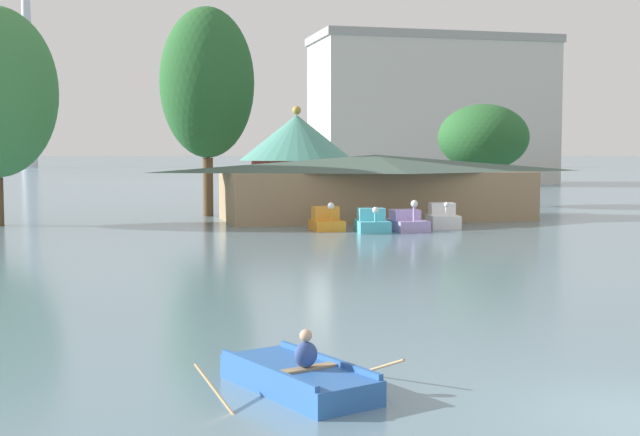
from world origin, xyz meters
name	(u,v)px	position (x,y,z in m)	size (l,w,h in m)	color
rowboat_with_rower	(299,378)	(-5.02, 2.97, 0.25)	(3.68, 3.52, 1.36)	#2D60AD
pedal_boat_orange	(326,221)	(3.12, 33.11, 0.50)	(1.58, 2.23, 1.56)	orange
pedal_boat_cyan	(372,223)	(5.21, 31.59, 0.49)	(1.92, 2.66, 1.39)	#4CB7CC
pedal_boat_lavender	(406,222)	(7.27, 31.95, 0.45)	(1.71, 2.79, 1.70)	#B299D8
pedal_boat_white	(443,218)	(9.74, 32.91, 0.55)	(1.97, 2.62, 1.50)	white
boathouse	(376,186)	(7.94, 39.57, 2.11)	(20.21, 8.34, 4.05)	#9E7F5B
green_roof_pavilion	(297,155)	(6.31, 55.33, 4.01)	(9.15, 9.15, 7.87)	#993328
shoreline_tree_mid	(207,83)	(-1.91, 45.00, 8.70)	(6.16, 6.16, 13.63)	brown
shoreline_tree_right	(483,138)	(19.71, 49.55, 5.32)	(6.94, 6.94, 7.87)	brown
background_building_block	(432,111)	(33.10, 94.95, 9.64)	(31.38, 12.75, 19.23)	beige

